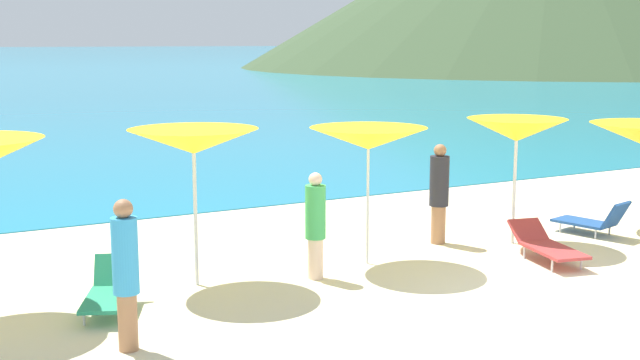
{
  "coord_description": "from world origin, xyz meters",
  "views": [
    {
      "loc": [
        -8.26,
        -8.0,
        3.61
      ],
      "look_at": [
        -1.57,
        4.45,
        1.2
      ],
      "focal_mm": 46.16,
      "sensor_mm": 36.0,
      "label": 1
    }
  ],
  "objects_px": {
    "beachgoer_1": "(439,191)",
    "beachgoer_2": "(126,270)",
    "umbrella_1": "(194,142)",
    "umbrella_2": "(368,139)",
    "lounge_chair_0": "(111,291)",
    "lounge_chair_1": "(546,245)",
    "lounge_chair_3": "(593,220)",
    "umbrella_3": "(517,130)",
    "beachgoer_0": "(315,223)"
  },
  "relations": [
    {
      "from": "lounge_chair_1",
      "to": "beachgoer_0",
      "type": "relative_size",
      "value": 1.06
    },
    {
      "from": "beachgoer_2",
      "to": "beachgoer_1",
      "type": "bearing_deg",
      "value": 62.59
    },
    {
      "from": "beachgoer_1",
      "to": "beachgoer_2",
      "type": "height_order",
      "value": "beachgoer_2"
    },
    {
      "from": "umbrella_3",
      "to": "beachgoer_2",
      "type": "xyz_separation_m",
      "value": [
        -7.5,
        -1.85,
        -1.07
      ]
    },
    {
      "from": "lounge_chair_3",
      "to": "umbrella_1",
      "type": "bearing_deg",
      "value": -17.7
    },
    {
      "from": "umbrella_3",
      "to": "beachgoer_1",
      "type": "distance_m",
      "value": 1.73
    },
    {
      "from": "umbrella_1",
      "to": "lounge_chair_1",
      "type": "height_order",
      "value": "umbrella_1"
    },
    {
      "from": "umbrella_1",
      "to": "beachgoer_1",
      "type": "height_order",
      "value": "umbrella_1"
    },
    {
      "from": "lounge_chair_1",
      "to": "lounge_chair_3",
      "type": "distance_m",
      "value": 2.31
    },
    {
      "from": "umbrella_2",
      "to": "umbrella_3",
      "type": "xyz_separation_m",
      "value": [
        3.02,
        -0.07,
        -0.01
      ]
    },
    {
      "from": "lounge_chair_3",
      "to": "beachgoer_1",
      "type": "bearing_deg",
      "value": -30.26
    },
    {
      "from": "lounge_chair_3",
      "to": "beachgoer_2",
      "type": "distance_m",
      "value": 9.43
    },
    {
      "from": "umbrella_1",
      "to": "umbrella_3",
      "type": "relative_size",
      "value": 1.04
    },
    {
      "from": "umbrella_2",
      "to": "beachgoer_1",
      "type": "height_order",
      "value": "umbrella_2"
    },
    {
      "from": "umbrella_1",
      "to": "beachgoer_1",
      "type": "xyz_separation_m",
      "value": [
        4.7,
        0.37,
        -1.2
      ]
    },
    {
      "from": "umbrella_2",
      "to": "beachgoer_0",
      "type": "bearing_deg",
      "value": -163.17
    },
    {
      "from": "umbrella_1",
      "to": "umbrella_2",
      "type": "relative_size",
      "value": 1.05
    },
    {
      "from": "umbrella_1",
      "to": "lounge_chair_1",
      "type": "distance_m",
      "value": 6.04
    },
    {
      "from": "umbrella_1",
      "to": "lounge_chair_3",
      "type": "xyz_separation_m",
      "value": [
        7.65,
        -0.48,
        -1.87
      ]
    },
    {
      "from": "beachgoer_1",
      "to": "beachgoer_2",
      "type": "distance_m",
      "value": 6.78
    },
    {
      "from": "lounge_chair_1",
      "to": "lounge_chair_3",
      "type": "xyz_separation_m",
      "value": [
        2.1,
        0.97,
        0.0
      ]
    },
    {
      "from": "umbrella_3",
      "to": "lounge_chair_0",
      "type": "relative_size",
      "value": 1.53
    },
    {
      "from": "beachgoer_1",
      "to": "beachgoer_2",
      "type": "bearing_deg",
      "value": -10.29
    },
    {
      "from": "umbrella_2",
      "to": "lounge_chair_3",
      "type": "height_order",
      "value": "umbrella_2"
    },
    {
      "from": "lounge_chair_3",
      "to": "lounge_chair_1",
      "type": "bearing_deg",
      "value": 10.85
    },
    {
      "from": "umbrella_3",
      "to": "lounge_chair_0",
      "type": "bearing_deg",
      "value": -177.23
    },
    {
      "from": "beachgoer_0",
      "to": "lounge_chair_1",
      "type": "bearing_deg",
      "value": 93.94
    },
    {
      "from": "lounge_chair_3",
      "to": "umbrella_3",
      "type": "bearing_deg",
      "value": -21.4
    },
    {
      "from": "beachgoer_2",
      "to": "umbrella_1",
      "type": "bearing_deg",
      "value": 93.75
    },
    {
      "from": "lounge_chair_0",
      "to": "umbrella_1",
      "type": "bearing_deg",
      "value": 46.18
    },
    {
      "from": "lounge_chair_1",
      "to": "lounge_chair_3",
      "type": "bearing_deg",
      "value": 37.22
    },
    {
      "from": "umbrella_3",
      "to": "beachgoer_0",
      "type": "bearing_deg",
      "value": -176.15
    },
    {
      "from": "lounge_chair_1",
      "to": "beachgoer_0",
      "type": "distance_m",
      "value": 3.99
    },
    {
      "from": "beachgoer_0",
      "to": "beachgoer_1",
      "type": "bearing_deg",
      "value": 124.41
    },
    {
      "from": "lounge_chair_1",
      "to": "beachgoer_1",
      "type": "relative_size",
      "value": 0.97
    },
    {
      "from": "umbrella_1",
      "to": "beachgoer_2",
      "type": "xyz_separation_m",
      "value": [
        -1.61,
        -2.11,
        -1.18
      ]
    },
    {
      "from": "umbrella_1",
      "to": "lounge_chair_3",
      "type": "distance_m",
      "value": 7.89
    },
    {
      "from": "umbrella_1",
      "to": "beachgoer_0",
      "type": "height_order",
      "value": "umbrella_1"
    },
    {
      "from": "beachgoer_1",
      "to": "umbrella_2",
      "type": "bearing_deg",
      "value": -14.7
    },
    {
      "from": "umbrella_2",
      "to": "lounge_chair_3",
      "type": "xyz_separation_m",
      "value": [
        4.79,
        -0.29,
        -1.78
      ]
    },
    {
      "from": "umbrella_1",
      "to": "lounge_chair_3",
      "type": "relative_size",
      "value": 1.63
    },
    {
      "from": "lounge_chair_1",
      "to": "beachgoer_2",
      "type": "height_order",
      "value": "beachgoer_2"
    },
    {
      "from": "umbrella_2",
      "to": "lounge_chair_1",
      "type": "distance_m",
      "value": 3.47
    },
    {
      "from": "umbrella_3",
      "to": "beachgoer_0",
      "type": "height_order",
      "value": "umbrella_3"
    },
    {
      "from": "lounge_chair_0",
      "to": "lounge_chair_3",
      "type": "relative_size",
      "value": 1.03
    },
    {
      "from": "umbrella_3",
      "to": "lounge_chair_1",
      "type": "xyz_separation_m",
      "value": [
        -0.33,
        -1.2,
        -1.77
      ]
    },
    {
      "from": "beachgoer_0",
      "to": "lounge_chair_3",
      "type": "bearing_deg",
      "value": 107.96
    },
    {
      "from": "umbrella_2",
      "to": "lounge_chair_3",
      "type": "distance_m",
      "value": 5.11
    },
    {
      "from": "lounge_chair_0",
      "to": "beachgoer_2",
      "type": "xyz_separation_m",
      "value": [
        -0.18,
        -1.5,
        0.69
      ]
    },
    {
      "from": "umbrella_2",
      "to": "beachgoer_0",
      "type": "distance_m",
      "value": 1.68
    }
  ]
}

